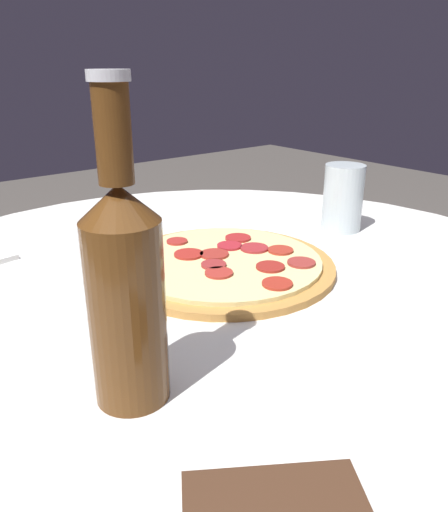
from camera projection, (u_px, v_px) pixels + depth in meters
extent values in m
cylinder|color=silver|center=(223.00, 489.00, 0.78)|extent=(0.09, 0.09, 0.65)
cylinder|color=silver|center=(223.00, 296.00, 0.66)|extent=(1.06, 1.06, 0.02)
cylinder|color=#B77F3D|center=(224.00, 266.00, 0.71)|extent=(0.31, 0.31, 0.01)
cylinder|color=beige|center=(224.00, 261.00, 0.71)|extent=(0.28, 0.28, 0.01)
cylinder|color=maroon|center=(189.00, 254.00, 0.72)|extent=(0.04, 0.04, 0.00)
cylinder|color=maroon|center=(270.00, 267.00, 0.67)|extent=(0.04, 0.04, 0.00)
cylinder|color=maroon|center=(214.00, 254.00, 0.72)|extent=(0.04, 0.04, 0.00)
cylinder|color=maroon|center=(238.00, 238.00, 0.78)|extent=(0.04, 0.04, 0.00)
cylinder|color=#A12E26|center=(217.00, 274.00, 0.65)|extent=(0.04, 0.04, 0.00)
cylinder|color=maroon|center=(214.00, 265.00, 0.68)|extent=(0.03, 0.03, 0.00)
cylinder|color=maroon|center=(254.00, 248.00, 0.74)|extent=(0.04, 0.04, 0.00)
cylinder|color=#9F2B1E|center=(277.00, 284.00, 0.62)|extent=(0.04, 0.04, 0.00)
cylinder|color=maroon|center=(177.00, 241.00, 0.77)|extent=(0.03, 0.03, 0.00)
cylinder|color=#A4222B|center=(230.00, 246.00, 0.75)|extent=(0.04, 0.04, 0.00)
cylinder|color=#A02F21|center=(280.00, 250.00, 0.73)|extent=(0.04, 0.04, 0.00)
cylinder|color=maroon|center=(301.00, 263.00, 0.69)|extent=(0.04, 0.04, 0.00)
cylinder|color=#563314|center=(127.00, 314.00, 0.41)|extent=(0.06, 0.06, 0.16)
cone|color=#563314|center=(119.00, 203.00, 0.38)|extent=(0.06, 0.06, 0.03)
cylinder|color=#563314|center=(113.00, 134.00, 0.36)|extent=(0.03, 0.03, 0.07)
cylinder|color=silver|center=(108.00, 75.00, 0.35)|extent=(0.03, 0.03, 0.01)
cylinder|color=silver|center=(343.00, 198.00, 0.86)|extent=(0.07, 0.07, 0.11)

